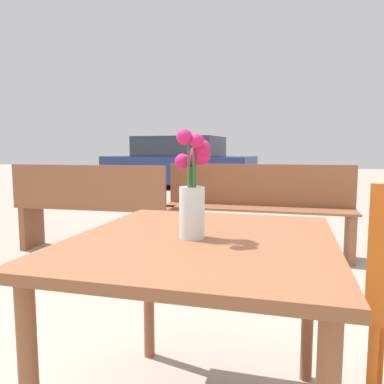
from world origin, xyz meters
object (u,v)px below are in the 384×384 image
table_front (203,264)px  parked_car (180,163)px  flower_vase (193,193)px  bench_near (91,206)px  bench_middle (257,204)px

table_front → parked_car: bearing=108.6°
table_front → flower_vase: 0.24m
bench_near → bench_middle: bearing=17.1°
flower_vase → bench_near: size_ratio=0.23×
bench_near → bench_middle: (1.51, 0.46, 0.01)m
table_front → parked_car: size_ratio=0.25×
bench_near → flower_vase: bearing=-51.3°
bench_middle → parked_car: size_ratio=0.46×
table_front → bench_middle: (-0.09, 2.40, -0.14)m
table_front → bench_near: (-1.60, 1.94, -0.15)m
bench_near → parked_car: 6.43m
flower_vase → bench_near: 2.55m
flower_vase → parked_car: parked_car is taller
flower_vase → bench_middle: flower_vase is taller
table_front → parked_car: (-2.78, 8.26, 0.02)m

